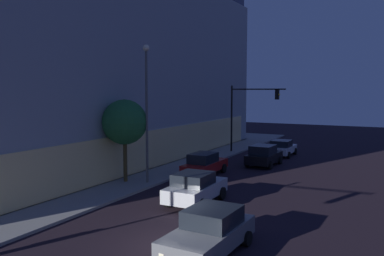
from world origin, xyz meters
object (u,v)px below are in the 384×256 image
traffic_light_far_corner (248,107)px  car_silver (195,188)px  car_grey (210,232)px  car_black (264,155)px  modern_building (35,56)px  car_red (204,164)px  car_white (282,148)px  sidewalk_tree (125,122)px  street_lamp_sidewalk (147,98)px

traffic_light_far_corner → car_silver: size_ratio=1.47×
car_grey → car_black: bearing=11.3°
modern_building → car_red: size_ratio=8.50×
car_red → car_black: (5.62, -2.67, 0.03)m
car_silver → car_red: 7.30m
modern_building → car_white: modern_building is taller
traffic_light_far_corner → sidewalk_tree: (-15.47, 2.96, -0.49)m
street_lamp_sidewalk → car_red: size_ratio=1.94×
sidewalk_tree → car_grey: (-7.76, -9.82, -3.26)m
street_lamp_sidewalk → car_silver: street_lamp_sidewalk is taller
car_silver → car_red: size_ratio=0.95×
street_lamp_sidewalk → car_silver: (-2.48, -4.83, -4.80)m
traffic_light_far_corner → car_black: traffic_light_far_corner is taller
traffic_light_far_corner → car_white: (0.51, -3.25, -3.82)m
car_grey → car_black: 18.46m
traffic_light_far_corner → car_black: bearing=-147.5°
sidewalk_tree → car_white: size_ratio=1.32×
car_black → car_silver: bearing=-179.7°
modern_building → car_silver: 24.94m
street_lamp_sidewalk → car_black: street_lamp_sidewalk is taller
car_black → modern_building: bearing=100.1°
sidewalk_tree → traffic_light_far_corner: bearing=-10.8°
car_red → modern_building: bearing=84.7°
car_black → traffic_light_far_corner: bearing=32.5°
sidewalk_tree → car_silver: (-2.04, -6.27, -3.21)m
car_red → car_white: (11.26, -2.67, -0.08)m
car_black → car_white: (5.63, 0.00, -0.11)m
car_grey → car_red: 13.98m
modern_building → traffic_light_far_corner: modern_building is taller
street_lamp_sidewalk → sidewalk_tree: bearing=107.1°
car_grey → car_silver: car_silver is taller
sidewalk_tree → car_black: bearing=-31.0°
sidewalk_tree → car_black: size_ratio=1.30×
street_lamp_sidewalk → car_grey: size_ratio=1.91×
street_lamp_sidewalk → sidewalk_tree: street_lamp_sidewalk is taller
traffic_light_far_corner → car_grey: size_ratio=1.38×
car_red → car_silver: bearing=-158.0°
street_lamp_sidewalk → car_black: (9.91, -4.77, -4.81)m
car_grey → car_red: (12.48, 6.29, 0.00)m
car_grey → car_white: 24.01m
car_silver → sidewalk_tree: bearing=72.0°
car_red → car_white: bearing=-13.3°
car_silver → car_black: (12.39, 0.06, -0.02)m
modern_building → traffic_light_far_corner: size_ratio=6.06×
street_lamp_sidewalk → car_white: street_lamp_sidewalk is taller
traffic_light_far_corner → car_red: traffic_light_far_corner is taller
car_silver → car_black: car_silver is taller
car_black → car_white: size_ratio=1.01×
modern_building → sidewalk_tree: (-6.49, -15.54, -5.35)m
traffic_light_far_corner → sidewalk_tree: size_ratio=1.19×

